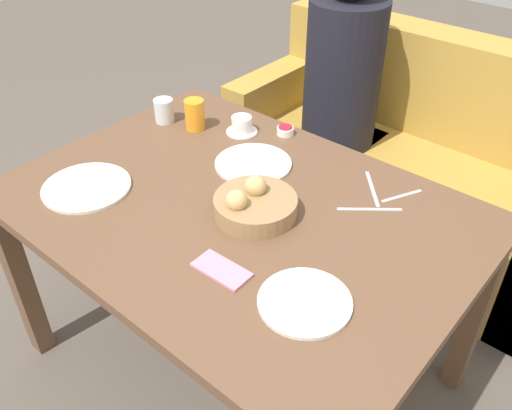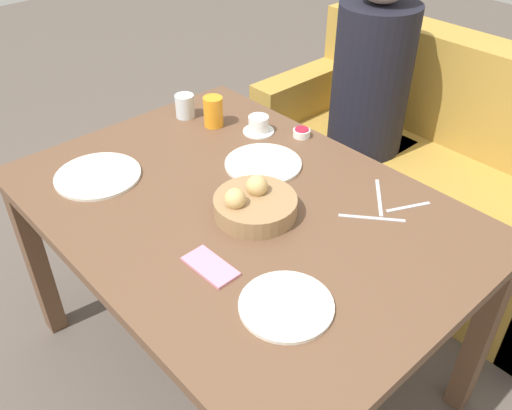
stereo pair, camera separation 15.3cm
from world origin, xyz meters
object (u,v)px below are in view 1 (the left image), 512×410
at_px(plate_near_left, 87,187).
at_px(plate_near_right, 305,302).
at_px(plate_far_center, 253,164).
at_px(fork_silver, 372,189).
at_px(jam_bowl_berry, 285,130).
at_px(spoon_coffee, 402,196).
at_px(coffee_cup, 242,126).
at_px(seated_person, 338,119).
at_px(bread_basket, 255,204).
at_px(couch, 402,171).
at_px(juice_glass, 195,115).
at_px(cell_phone, 222,270).
at_px(knife_silver, 369,209).
at_px(water_tumbler, 164,111).

distance_m(plate_near_left, plate_near_right, 0.79).
distance_m(plate_far_center, fork_silver, 0.39).
distance_m(jam_bowl_berry, spoon_coffee, 0.50).
xyz_separation_m(plate_near_right, jam_bowl_berry, (-0.54, 0.61, 0.01)).
height_order(plate_near_right, spoon_coffee, plate_near_right).
distance_m(plate_near_right, coffee_cup, 0.84).
height_order(seated_person, bread_basket, seated_person).
bearing_deg(plate_near_right, seated_person, 119.44).
height_order(couch, juice_glass, couch).
xyz_separation_m(spoon_coffee, cell_phone, (-0.19, -0.58, 0.00)).
bearing_deg(spoon_coffee, plate_near_left, -141.83).
relative_size(seated_person, knife_silver, 8.53).
distance_m(plate_far_center, coffee_cup, 0.22).
xyz_separation_m(seated_person, juice_glass, (-0.18, -0.68, 0.22)).
relative_size(couch, fork_silver, 10.13).
relative_size(plate_far_center, water_tumbler, 2.90).
xyz_separation_m(plate_far_center, coffee_cup, (-0.17, 0.14, 0.02)).
xyz_separation_m(plate_near_left, jam_bowl_berry, (0.25, 0.66, 0.01)).
bearing_deg(couch, cell_phone, -84.30).
bearing_deg(cell_phone, spoon_coffee, 72.28).
bearing_deg(cell_phone, knife_silver, 72.30).
relative_size(plate_near_right, knife_silver, 1.49).
relative_size(juice_glass, knife_silver, 0.72).
bearing_deg(coffee_cup, fork_silver, -0.51).
distance_m(plate_near_right, spoon_coffee, 0.54).
relative_size(water_tumbler, fork_silver, 0.58).
relative_size(seated_person, cell_phone, 8.47).
distance_m(couch, cell_phone, 1.37).
distance_m(water_tumbler, knife_silver, 0.86).
xyz_separation_m(knife_silver, spoon_coffee, (0.04, 0.12, 0.00)).
relative_size(bread_basket, juice_glass, 2.18).
bearing_deg(seated_person, knife_silver, -51.56).
xyz_separation_m(plate_far_center, knife_silver, (0.41, 0.04, -0.00)).
distance_m(seated_person, knife_silver, 0.90).
distance_m(bread_basket, plate_near_left, 0.53).
bearing_deg(coffee_cup, plate_near_left, -102.35).
height_order(couch, water_tumbler, couch).
relative_size(plate_near_right, juice_glass, 2.06).
bearing_deg(spoon_coffee, fork_silver, -164.49).
height_order(bread_basket, plate_near_left, bread_basket).
relative_size(couch, bread_basket, 6.29).
xyz_separation_m(couch, jam_bowl_berry, (-0.18, -0.65, 0.42)).
height_order(plate_near_left, spoon_coffee, plate_near_left).
bearing_deg(couch, knife_silver, -71.74).
relative_size(couch, coffee_cup, 13.40).
relative_size(juice_glass, water_tumbler, 1.27).
bearing_deg(coffee_cup, couch, 67.54).
bearing_deg(seated_person, cell_phone, -70.82).
bearing_deg(bread_basket, fork_silver, 59.55).
xyz_separation_m(bread_basket, juice_glass, (-0.49, 0.24, 0.02)).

